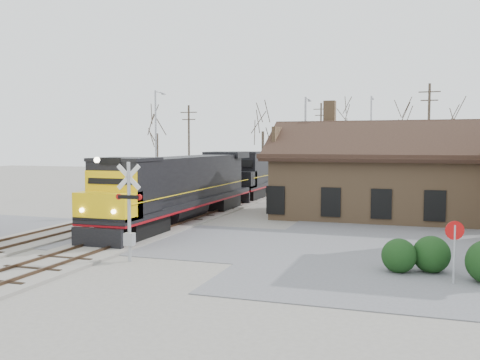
% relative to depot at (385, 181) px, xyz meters
% --- Properties ---
extents(ground, '(140.00, 140.00, 0.00)m').
position_rel_depot_xyz_m(ground, '(-11.99, -12.00, -2.41)').
color(ground, gray).
rests_on(ground, ground).
extents(road, '(60.00, 9.00, 0.03)m').
position_rel_depot_xyz_m(road, '(-11.99, -12.00, -2.39)').
color(road, '#5D5D62').
rests_on(road, ground).
extents(track_main, '(3.40, 90.00, 0.24)m').
position_rel_depot_xyz_m(track_main, '(-11.99, 3.00, -2.34)').
color(track_main, gray).
rests_on(track_main, ground).
extents(track_siding, '(3.40, 90.00, 0.24)m').
position_rel_depot_xyz_m(track_siding, '(-16.49, 3.00, -2.34)').
color(track_siding, gray).
rests_on(track_siding, ground).
extents(depot, '(15.20, 9.31, 7.90)m').
position_rel_depot_xyz_m(depot, '(0.00, 0.00, 0.00)').
color(depot, olive).
rests_on(depot, ground).
extents(locomotive_lead, '(2.85, 19.10, 4.24)m').
position_rel_depot_xyz_m(locomotive_lead, '(-11.99, -6.64, -0.18)').
color(locomotive_lead, black).
rests_on(locomotive_lead, ground).
extents(locomotive_trailing, '(2.85, 19.10, 4.01)m').
position_rel_depot_xyz_m(locomotive_trailing, '(-11.99, 12.73, -0.18)').
color(locomotive_trailing, black).
rests_on(locomotive_trailing, ground).
extents(crossbuck_near, '(1.18, 0.31, 4.15)m').
position_rel_depot_xyz_m(crossbuck_near, '(-9.29, -17.30, -0.47)').
color(crossbuck_near, '#A5A8AD').
rests_on(crossbuck_near, ground).
extents(crossbuck_far, '(1.04, 0.35, 3.69)m').
position_rel_depot_xyz_m(crossbuck_far, '(-17.47, -6.25, -0.65)').
color(crossbuck_far, '#A5A8AD').
rests_on(crossbuck_far, ground).
extents(do_not_enter_sign, '(0.65, 0.25, 2.24)m').
position_rel_depot_xyz_m(do_not_enter_sign, '(3.28, -16.98, -0.85)').
color(do_not_enter_sign, '#A5A8AD').
rests_on(do_not_enter_sign, ground).
extents(hedge_a, '(1.31, 1.31, 1.31)m').
position_rel_depot_xyz_m(hedge_a, '(1.42, -15.81, -1.75)').
color(hedge_a, black).
rests_on(hedge_a, ground).
extents(hedge_b, '(1.41, 1.41, 1.41)m').
position_rel_depot_xyz_m(hedge_b, '(2.58, -15.41, -1.70)').
color(hedge_b, black).
rests_on(hedge_b, ground).
extents(streetlight_a, '(0.25, 2.04, 9.74)m').
position_rel_depot_xyz_m(streetlight_a, '(-20.99, 7.88, 3.01)').
color(streetlight_a, '#A5A8AD').
rests_on(streetlight_a, ground).
extents(streetlight_b, '(0.25, 2.04, 8.76)m').
position_rel_depot_xyz_m(streetlight_b, '(-6.99, 7.86, 2.51)').
color(streetlight_b, '#A5A8AD').
rests_on(streetlight_b, ground).
extents(streetlight_c, '(0.25, 2.04, 9.80)m').
position_rel_depot_xyz_m(streetlight_c, '(-2.71, 20.99, 3.04)').
color(streetlight_c, '#A5A8AD').
rests_on(streetlight_c, ground).
extents(utility_pole_a, '(2.00, 0.24, 9.15)m').
position_rel_depot_xyz_m(utility_pole_a, '(-22.59, 18.89, 2.39)').
color(utility_pole_a, '#382D23').
rests_on(utility_pole_a, ground).
extents(utility_pole_b, '(2.00, 0.24, 10.13)m').
position_rel_depot_xyz_m(utility_pole_b, '(-10.13, 33.37, 2.88)').
color(utility_pole_b, '#382D23').
rests_on(utility_pole_b, ground).
extents(utility_pole_c, '(2.00, 0.24, 10.56)m').
position_rel_depot_xyz_m(utility_pole_c, '(2.94, 17.51, 3.10)').
color(utility_pole_c, '#382D23').
rests_on(utility_pole_c, ground).
extents(tree_a, '(4.00, 4.00, 9.81)m').
position_rel_depot_xyz_m(tree_a, '(-26.26, 18.21, 4.57)').
color(tree_a, '#382D23').
rests_on(tree_a, ground).
extents(tree_b, '(4.18, 4.18, 10.25)m').
position_rel_depot_xyz_m(tree_b, '(-15.26, 23.63, 4.89)').
color(tree_b, '#382D23').
rests_on(tree_b, ground).
extents(tree_c, '(5.00, 5.00, 12.26)m').
position_rel_depot_xyz_m(tree_c, '(-7.43, 33.80, 6.33)').
color(tree_c, '#382D23').
rests_on(tree_c, ground).
extents(tree_d, '(4.55, 4.55, 11.15)m').
position_rel_depot_xyz_m(tree_d, '(0.11, 30.71, 5.53)').
color(tree_d, '#382D23').
rests_on(tree_d, ground).
extents(tree_e, '(4.04, 4.04, 9.90)m').
position_rel_depot_xyz_m(tree_e, '(6.19, 24.99, 4.64)').
color(tree_e, '#382D23').
rests_on(tree_e, ground).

